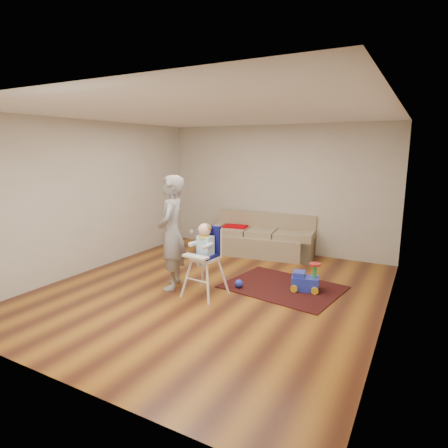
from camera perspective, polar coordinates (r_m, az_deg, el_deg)
The scene contains 9 objects.
ground at distance 6.02m, azimuth -1.85°, elevation -10.04°, with size 5.50×5.50×0.00m, color #472213.
room_envelope at distance 6.07m, azimuth 0.57°, elevation 8.33°, with size 5.04×5.52×2.72m.
sofa at distance 7.93m, azimuth 5.73°, elevation -1.65°, with size 2.28×1.18×0.84m.
side_table at distance 8.44m, azimuth -0.85°, elevation -2.02°, with size 0.49×0.49×0.49m, color black, non-canonical shape.
area_rug at distance 6.20m, azimuth 8.94°, elevation -9.44°, with size 1.76×1.32×0.01m, color black.
ride_on_toy at distance 6.05m, azimuth 12.30°, elevation -7.78°, with size 0.41×0.30×0.45m, color blue, non-canonical shape.
toy_ball at distance 6.07m, azimuth 2.28°, elevation -9.05°, with size 0.13×0.13×0.13m, color blue.
high_chair at distance 5.65m, azimuth -2.93°, elevation -5.67°, with size 0.57×0.57×1.13m.
adult at distance 5.94m, azimuth -8.00°, elevation -1.34°, with size 0.66×0.43×1.80m, color gray.
Camera 1 is at (2.85, -4.83, 2.19)m, focal length 30.00 mm.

